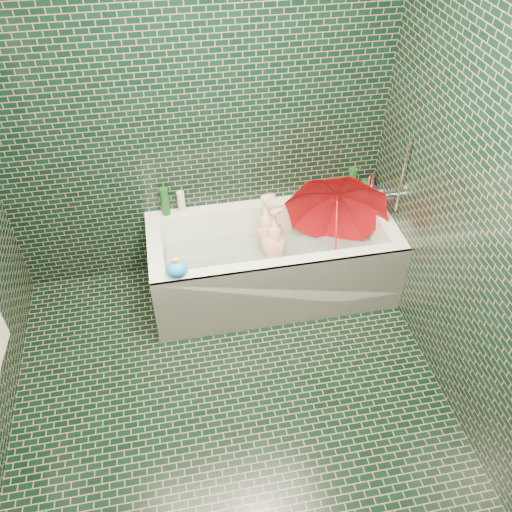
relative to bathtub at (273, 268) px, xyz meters
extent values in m
plane|color=black|center=(-0.45, -1.01, -0.21)|extent=(2.80, 2.80, 0.00)
plane|color=black|center=(-0.45, 0.39, 1.04)|extent=(2.80, 0.00, 2.80)
plane|color=black|center=(0.85, -1.01, 1.04)|extent=(0.00, 2.80, 2.80)
cube|color=white|center=(0.00, 0.02, -0.14)|extent=(1.70, 0.75, 0.15)
cube|color=white|center=(0.00, 0.34, 0.14)|extent=(1.70, 0.10, 0.40)
cube|color=white|center=(0.00, -0.31, 0.14)|extent=(1.70, 0.10, 0.40)
cube|color=white|center=(0.80, 0.02, 0.14)|extent=(0.10, 0.55, 0.40)
cube|color=white|center=(-0.80, 0.02, 0.14)|extent=(0.10, 0.55, 0.40)
cube|color=white|center=(0.00, -0.35, 0.06)|extent=(1.70, 0.02, 0.55)
cube|color=green|center=(0.00, 0.02, -0.06)|extent=(1.35, 0.47, 0.01)
cube|color=silver|center=(0.00, 0.02, 0.09)|extent=(1.48, 0.53, 0.00)
cylinder|color=silver|center=(0.83, 0.02, 0.52)|extent=(0.14, 0.05, 0.05)
cylinder|color=silver|center=(0.75, 0.08, 0.52)|extent=(0.05, 0.04, 0.04)
cylinder|color=silver|center=(0.82, -0.08, 0.74)|extent=(0.01, 0.01, 0.55)
imported|color=#ECA793|center=(0.02, 0.05, 0.10)|extent=(0.95, 0.44, 0.27)
imported|color=red|center=(0.43, -0.05, 0.37)|extent=(1.00, 0.97, 0.88)
imported|color=white|center=(0.80, 0.36, 0.34)|extent=(0.14, 0.14, 0.28)
imported|color=#451C69|center=(0.80, 0.32, 0.34)|extent=(0.11, 0.11, 0.21)
imported|color=#154A19|center=(0.79, 0.33, 0.34)|extent=(0.16, 0.16, 0.18)
cylinder|color=#154A19|center=(0.65, 0.31, 0.45)|extent=(0.06, 0.06, 0.23)
cylinder|color=silver|center=(0.80, 0.32, 0.42)|extent=(0.05, 0.05, 0.17)
cylinder|color=#154A19|center=(-0.70, 0.35, 0.44)|extent=(0.08, 0.08, 0.21)
cylinder|color=white|center=(-0.59, 0.35, 0.42)|extent=(0.06, 0.06, 0.17)
ellipsoid|color=yellow|center=(0.66, 0.31, 0.37)|extent=(0.09, 0.08, 0.06)
sphere|color=yellow|center=(0.69, 0.31, 0.41)|extent=(0.04, 0.04, 0.04)
cone|color=orange|center=(0.71, 0.31, 0.40)|extent=(0.02, 0.02, 0.02)
ellipsoid|color=#1B97F9|center=(-0.67, -0.30, 0.40)|extent=(0.16, 0.14, 0.11)
cylinder|color=yellow|center=(-0.67, -0.30, 0.46)|extent=(0.03, 0.03, 0.04)
camera|label=1|loc=(-0.66, -2.76, 2.67)|focal=38.00mm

